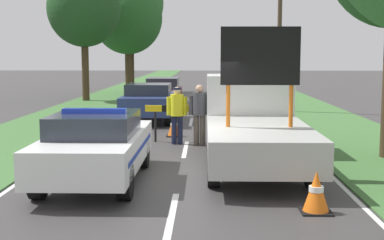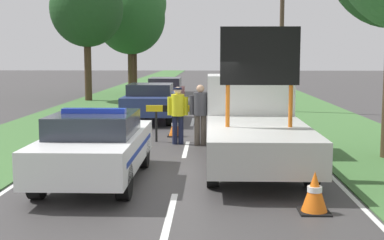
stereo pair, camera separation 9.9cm
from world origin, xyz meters
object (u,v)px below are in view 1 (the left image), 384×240
at_px(police_car, 97,145).
at_px(roadside_tree_near_right, 130,3).
at_px(traffic_cone_near_police, 316,192).
at_px(queued_car_wagon_maroon, 163,92).
at_px(traffic_cone_centre_front, 174,126).
at_px(roadside_tree_near_left, 128,18).
at_px(pedestrian_civilian, 200,110).
at_px(utility_pole, 280,19).
at_px(road_barrier, 195,112).
at_px(police_officer, 177,110).
at_px(roadside_tree_mid_right, 84,9).
at_px(work_truck, 253,122).
at_px(queued_car_hatch_blue, 149,101).

relative_size(police_car, roadside_tree_near_right, 0.54).
distance_m(traffic_cone_near_police, queued_car_wagon_maroon, 19.26).
xyz_separation_m(traffic_cone_centre_front, roadside_tree_near_left, (-4.24, 19.24, 4.79)).
bearing_deg(queued_car_wagon_maroon, traffic_cone_centre_front, 96.36).
bearing_deg(pedestrian_civilian, queued_car_wagon_maroon, 120.71).
xyz_separation_m(roadside_tree_near_left, utility_pole, (8.66, -11.55, -0.84)).
bearing_deg(queued_car_wagon_maroon, roadside_tree_near_right, -73.13).
height_order(road_barrier, police_officer, police_officer).
bearing_deg(road_barrier, traffic_cone_centre_front, 118.09).
bearing_deg(queued_car_wagon_maroon, roadside_tree_mid_right, -32.35).
bearing_deg(queued_car_wagon_maroon, pedestrian_civilian, 99.41).
height_order(police_car, work_truck, work_truck).
height_order(roadside_tree_near_right, utility_pole, roadside_tree_near_right).
relative_size(pedestrian_civilian, utility_pole, 0.21).
bearing_deg(work_truck, roadside_tree_near_left, -77.84).
height_order(road_barrier, queued_car_hatch_blue, queued_car_hatch_blue).
bearing_deg(work_truck, road_barrier, -68.72).
distance_m(road_barrier, traffic_cone_near_police, 7.65).
bearing_deg(pedestrian_civilian, roadside_tree_near_right, 124.14).
bearing_deg(traffic_cone_centre_front, queued_car_wagon_maroon, 96.36).
bearing_deg(police_car, police_officer, 78.65).
bearing_deg(traffic_cone_centre_front, roadside_tree_near_right, 101.61).
xyz_separation_m(police_car, pedestrian_civilian, (2.10, 4.59, 0.28)).
relative_size(queued_car_hatch_blue, roadside_tree_near_right, 0.47).
xyz_separation_m(pedestrian_civilian, roadside_tree_near_left, (-5.08, 20.95, 4.08)).
relative_size(traffic_cone_near_police, queued_car_wagon_maroon, 0.16).
height_order(police_car, queued_car_wagon_maroon, police_car).
xyz_separation_m(road_barrier, roadside_tree_mid_right, (-6.58, 14.50, 4.30)).
distance_m(roadside_tree_near_right, roadside_tree_mid_right, 7.28).
bearing_deg(roadside_tree_mid_right, road_barrier, -65.58).
relative_size(queued_car_hatch_blue, queued_car_wagon_maroon, 0.89).
xyz_separation_m(police_car, queued_car_wagon_maroon, (0.10, 16.71, -0.02)).
distance_m(traffic_cone_near_police, roadside_tree_near_right, 30.24).
height_order(pedestrian_civilian, roadside_tree_mid_right, roadside_tree_mid_right).
height_order(pedestrian_civilian, queued_car_wagon_maroon, pedestrian_civilian).
xyz_separation_m(traffic_cone_near_police, queued_car_hatch_blue, (-4.09, 12.21, 0.46)).
xyz_separation_m(police_car, roadside_tree_near_left, (-2.98, 25.54, 4.36)).
xyz_separation_m(road_barrier, traffic_cone_near_police, (2.17, -7.31, -0.58)).
height_order(work_truck, utility_pole, utility_pole).
distance_m(traffic_cone_centre_front, roadside_tree_near_left, 20.28).
bearing_deg(police_car, traffic_cone_centre_front, 84.10).
height_order(queued_car_wagon_maroon, roadside_tree_mid_right, roadside_tree_mid_right).
distance_m(queued_car_hatch_blue, queued_car_wagon_maroon, 6.61).
bearing_deg(traffic_cone_centre_front, police_officer, -83.43).
height_order(police_car, roadside_tree_mid_right, roadside_tree_mid_right).
height_order(road_barrier, pedestrian_civilian, pedestrian_civilian).
distance_m(roadside_tree_near_left, utility_pole, 14.46).
xyz_separation_m(traffic_cone_near_police, roadside_tree_near_left, (-7.12, 27.65, 4.78)).
height_order(roadside_tree_mid_right, utility_pole, utility_pole).
bearing_deg(roadside_tree_near_right, traffic_cone_centre_front, -78.39).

